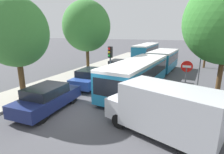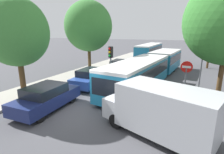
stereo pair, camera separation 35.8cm
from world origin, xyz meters
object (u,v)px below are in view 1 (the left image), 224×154
queued_car_navy (47,98)px  tree_right_mid (208,30)px  no_entry_sign (186,76)px  tree_left_near (15,32)px  city_bus_rear (146,50)px  articulated_bus (151,66)px  queued_car_blue (91,78)px  queued_car_graphite (118,66)px  traffic_light (110,58)px  tree_left_mid (87,26)px  direction_sign_post (201,58)px  white_van (164,109)px

queued_car_navy → tree_right_mid: (9.25, 18.13, 4.06)m
no_entry_sign → tree_left_near: tree_left_near is taller
city_bus_rear → queued_car_navy: 24.98m
articulated_bus → tree_left_near: (-6.92, -8.54, 3.14)m
city_bus_rear → tree_left_near: tree_left_near is taller
queued_car_blue → no_entry_sign: (7.44, -0.86, 1.11)m
city_bus_rear → queued_car_blue: size_ratio=2.50×
queued_car_graphite → no_entry_sign: (7.24, -6.65, 1.14)m
queued_car_blue → traffic_light: size_ratio=1.30×
traffic_light → tree_left_near: tree_left_near is taller
articulated_bus → city_bus_rear: articulated_bus is taller
tree_left_mid → tree_right_mid: (12.37, 8.52, -0.31)m
queued_car_blue → tree_left_near: 6.49m
tree_left_near → tree_left_mid: 9.01m
tree_left_mid → traffic_light: bearing=-40.3°
queued_car_navy → direction_sign_post: size_ratio=1.23×
city_bus_rear → tree_left_mid: (-3.16, -15.36, 3.76)m
queued_car_blue → queued_car_graphite: 5.79m
queued_car_blue → traffic_light: traffic_light is taller
no_entry_sign → traffic_light: bearing=-103.3°
tree_right_mid → city_bus_rear: bearing=143.4°
articulated_bus → queued_car_blue: bearing=-41.9°
queued_car_graphite → tree_left_mid: 5.62m
city_bus_rear → tree_left_near: bearing=173.5°
tree_right_mid → articulated_bus: bearing=-119.7°
direction_sign_post → tree_right_mid: bearing=-105.2°
queued_car_navy → traffic_light: traffic_light is taller
tree_right_mid → white_van: bearing=-98.2°
city_bus_rear → queued_car_blue: 19.81m
tree_right_mid → queued_car_navy: bearing=-117.0°
queued_car_graphite → tree_left_mid: bearing=109.9°
queued_car_graphite → tree_right_mid: 12.32m
queued_car_blue → direction_sign_post: (8.36, 3.04, 1.80)m
queued_car_navy → queued_car_graphite: bearing=-3.3°
no_entry_sign → articulated_bus: bearing=-146.6°
queued_car_blue → tree_left_mid: tree_left_mid is taller
traffic_light → direction_sign_post: 7.24m
city_bus_rear → queued_car_graphite: size_ratio=2.59×
traffic_light → no_entry_sign: traffic_light is taller
queued_car_graphite → white_van: bearing=-151.8°
traffic_light → tree_left_near: size_ratio=0.50×
queued_car_navy → white_van: (6.64, 0.11, 0.47)m
direction_sign_post → tree_left_mid: bearing=-16.5°
queued_car_navy → white_van: bearing=-91.9°
no_entry_sign → tree_right_mid: size_ratio=0.36×
articulated_bus → queued_car_navy: 10.08m
tree_left_mid → tree_right_mid: bearing=34.6°
no_entry_sign → direction_sign_post: (0.92, 3.90, 0.69)m
queued_car_navy → tree_left_near: size_ratio=0.66×
traffic_light → queued_car_navy: bearing=0.3°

